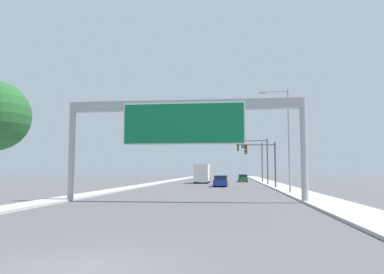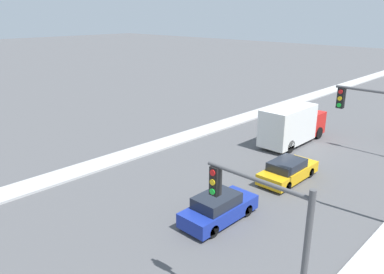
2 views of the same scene
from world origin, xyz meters
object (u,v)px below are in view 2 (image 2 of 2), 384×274
car_mid_left (219,208)px  traffic_light_near_intersection (269,230)px  car_mid_right (288,171)px  truck_box_primary (292,124)px

car_mid_left → traffic_light_near_intersection: traffic_light_near_intersection is taller
car_mid_right → traffic_light_near_intersection: bearing=-63.4°
truck_box_primary → car_mid_right: bearing=-61.6°
truck_box_primary → traffic_light_near_intersection: 19.66m
traffic_light_near_intersection → car_mid_left: bearing=142.9°
car_mid_right → traffic_light_near_intersection: (5.46, -10.91, 3.09)m
car_mid_right → traffic_light_near_intersection: size_ratio=0.82×
car_mid_left → car_mid_right: size_ratio=0.96×
car_mid_right → truck_box_primary: truck_box_primary is taller
car_mid_left → truck_box_primary: 13.71m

